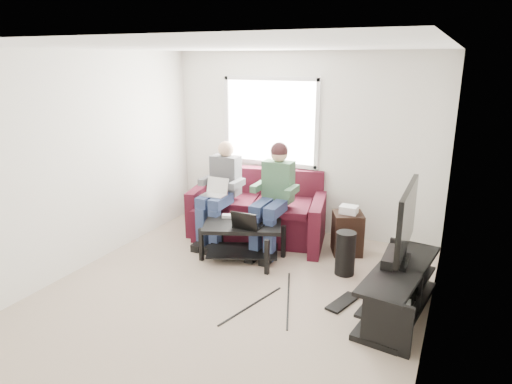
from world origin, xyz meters
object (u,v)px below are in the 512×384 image
(coffee_table, at_px, (243,233))
(tv_stand, at_px, (398,292))
(sofa, at_px, (258,213))
(tv, at_px, (406,221))
(subwoofer, at_px, (345,253))
(end_table, at_px, (347,232))

(coffee_table, xyz_separation_m, tv_stand, (2.01, -0.48, -0.14))
(sofa, distance_m, tv, 2.56)
(tv_stand, xyz_separation_m, tv, (-0.00, 0.10, 0.73))
(coffee_table, height_order, subwoofer, subwoofer)
(sofa, relative_size, coffee_table, 1.95)
(sofa, xyz_separation_m, coffee_table, (0.17, -0.83, 0.02))
(sofa, relative_size, tv, 1.99)
(sofa, bearing_deg, tv, -28.97)
(tv_stand, relative_size, end_table, 2.36)
(subwoofer, bearing_deg, end_table, 101.94)
(sofa, height_order, end_table, sofa)
(tv_stand, height_order, end_table, end_table)
(sofa, bearing_deg, coffee_table, -78.34)
(coffee_table, bearing_deg, end_table, 32.91)
(tv, distance_m, end_table, 1.56)
(coffee_table, bearing_deg, tv_stand, -13.38)
(tv, height_order, end_table, tv)
(sofa, bearing_deg, end_table, -3.00)
(coffee_table, bearing_deg, tv, -10.66)
(coffee_table, height_order, tv, tv)
(subwoofer, bearing_deg, sofa, 154.78)
(coffee_table, relative_size, tv_stand, 0.73)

